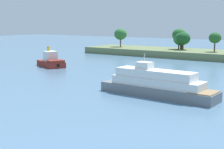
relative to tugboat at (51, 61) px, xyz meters
The scene contains 3 objects.
treeline_island 48.83m from the tugboat, 62.59° to the left, with size 78.74×17.41×9.25m.
tugboat is the anchor object (origin of this frame).
white_riverboat 41.24m from the tugboat, 21.37° to the right, with size 19.48×5.38×6.63m.
Camera 1 is at (31.13, -11.87, 11.65)m, focal length 52.58 mm.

